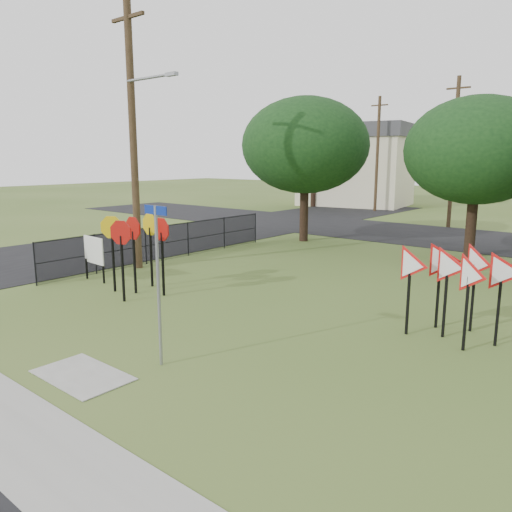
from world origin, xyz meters
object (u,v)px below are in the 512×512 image
at_px(stop_sign_cluster, 136,236).
at_px(yield_sign_cluster, 456,270).
at_px(street_name_sign, 158,277).
at_px(info_board, 94,252).

relative_size(stop_sign_cluster, yield_sign_cluster, 0.87).
bearing_deg(yield_sign_cluster, street_name_sign, -126.49).
relative_size(street_name_sign, yield_sign_cluster, 1.16).
bearing_deg(yield_sign_cluster, stop_sign_cluster, -165.33).
bearing_deg(street_name_sign, info_board, 156.76).
height_order(yield_sign_cluster, info_board, yield_sign_cluster).
distance_m(stop_sign_cluster, yield_sign_cluster, 9.34).
bearing_deg(stop_sign_cluster, yield_sign_cluster, 14.67).
relative_size(street_name_sign, stop_sign_cluster, 1.34).
bearing_deg(street_name_sign, stop_sign_cluster, 147.49).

